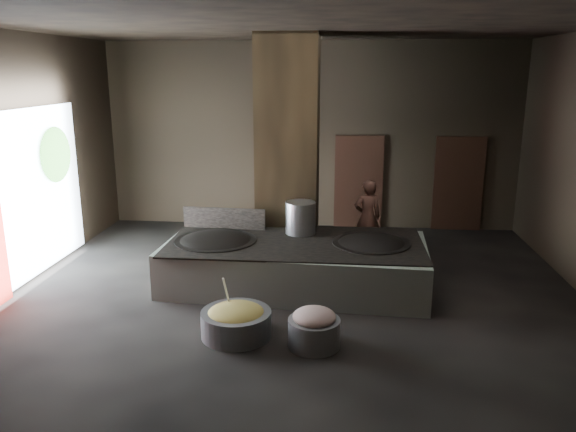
# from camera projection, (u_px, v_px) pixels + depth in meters

# --- Properties ---
(floor) EXTENTS (10.00, 9.00, 0.10)m
(floor) POSITION_uv_depth(u_px,v_px,m) (295.00, 296.00, 9.92)
(floor) COLOR black
(floor) RESTS_ON ground
(ceiling) EXTENTS (10.00, 9.00, 0.10)m
(ceiling) POSITION_uv_depth(u_px,v_px,m) (296.00, 22.00, 8.76)
(ceiling) COLOR black
(ceiling) RESTS_ON back_wall
(back_wall) EXTENTS (10.00, 0.10, 4.50)m
(back_wall) POSITION_uv_depth(u_px,v_px,m) (311.00, 136.00, 13.72)
(back_wall) COLOR black
(back_wall) RESTS_ON ground
(front_wall) EXTENTS (10.00, 0.10, 4.50)m
(front_wall) POSITION_uv_depth(u_px,v_px,m) (253.00, 253.00, 4.96)
(front_wall) COLOR black
(front_wall) RESTS_ON ground
(left_wall) EXTENTS (0.10, 9.00, 4.50)m
(left_wall) POSITION_uv_depth(u_px,v_px,m) (8.00, 162.00, 9.80)
(left_wall) COLOR black
(left_wall) RESTS_ON ground
(pillar) EXTENTS (1.20, 1.20, 4.50)m
(pillar) POSITION_uv_depth(u_px,v_px,m) (288.00, 151.00, 11.20)
(pillar) COLOR black
(pillar) RESTS_ON ground
(hearth_platform) EXTENTS (4.76, 2.48, 0.81)m
(hearth_platform) POSITION_uv_depth(u_px,v_px,m) (295.00, 264.00, 10.18)
(hearth_platform) COLOR #A8B7A4
(hearth_platform) RESTS_ON ground
(platform_cap) EXTENTS (4.54, 2.18, 0.03)m
(platform_cap) POSITION_uv_depth(u_px,v_px,m) (295.00, 242.00, 10.07)
(platform_cap) COLOR black
(platform_cap) RESTS_ON hearth_platform
(wok_left) EXTENTS (1.46, 1.46, 0.40)m
(wok_left) POSITION_uv_depth(u_px,v_px,m) (216.00, 244.00, 10.17)
(wok_left) COLOR black
(wok_left) RESTS_ON hearth_platform
(wok_left_rim) EXTENTS (1.49, 1.49, 0.05)m
(wok_left_rim) POSITION_uv_depth(u_px,v_px,m) (216.00, 241.00, 10.16)
(wok_left_rim) COLOR black
(wok_left_rim) RESTS_ON hearth_platform
(wok_right) EXTENTS (1.36, 1.36, 0.38)m
(wok_right) POSITION_uv_depth(u_px,v_px,m) (371.00, 247.00, 10.01)
(wok_right) COLOR black
(wok_right) RESTS_ON hearth_platform
(wok_right_rim) EXTENTS (1.39, 1.39, 0.05)m
(wok_right_rim) POSITION_uv_depth(u_px,v_px,m) (371.00, 243.00, 10.00)
(wok_right_rim) COLOR black
(wok_right_rim) RESTS_ON hearth_platform
(stock_pot) EXTENTS (0.57, 0.57, 0.61)m
(stock_pot) POSITION_uv_depth(u_px,v_px,m) (301.00, 218.00, 10.52)
(stock_pot) COLOR #B9BCC1
(stock_pot) RESTS_ON hearth_platform
(splash_guard) EXTENTS (1.62, 0.15, 0.40)m
(splash_guard) POSITION_uv_depth(u_px,v_px,m) (224.00, 218.00, 10.87)
(splash_guard) COLOR black
(splash_guard) RESTS_ON hearth_platform
(cook) EXTENTS (0.65, 0.50, 1.59)m
(cook) POSITION_uv_depth(u_px,v_px,m) (367.00, 217.00, 11.87)
(cook) COLOR brown
(cook) RESTS_ON ground
(veg_basin) EXTENTS (1.33, 1.33, 0.38)m
(veg_basin) POSITION_uv_depth(u_px,v_px,m) (236.00, 324.00, 8.27)
(veg_basin) COLOR slate
(veg_basin) RESTS_ON ground
(veg_fill) EXTENTS (0.86, 0.86, 0.26)m
(veg_fill) POSITION_uv_depth(u_px,v_px,m) (236.00, 314.00, 8.23)
(veg_fill) COLOR #879F4D
(veg_fill) RESTS_ON veg_basin
(ladle) EXTENTS (0.07, 0.41, 0.74)m
(ladle) POSITION_uv_depth(u_px,v_px,m) (228.00, 297.00, 8.34)
(ladle) COLOR #B9BCC1
(ladle) RESTS_ON veg_basin
(meat_basin) EXTENTS (0.94, 0.94, 0.41)m
(meat_basin) POSITION_uv_depth(u_px,v_px,m) (314.00, 333.00, 7.96)
(meat_basin) COLOR slate
(meat_basin) RESTS_ON ground
(meat_fill) EXTENTS (0.62, 0.62, 0.24)m
(meat_fill) POSITION_uv_depth(u_px,v_px,m) (314.00, 317.00, 7.90)
(meat_fill) COLOR #A26A61
(meat_fill) RESTS_ON meat_basin
(doorway_near) EXTENTS (1.18, 0.08, 2.38)m
(doorway_near) POSITION_uv_depth(u_px,v_px,m) (358.00, 184.00, 13.81)
(doorway_near) COLOR black
(doorway_near) RESTS_ON ground
(doorway_near_glow) EXTENTS (0.79, 0.04, 1.86)m
(doorway_near_glow) POSITION_uv_depth(u_px,v_px,m) (356.00, 185.00, 13.91)
(doorway_near_glow) COLOR #8C6647
(doorway_near_glow) RESTS_ON ground
(doorway_far) EXTENTS (1.18, 0.08, 2.38)m
(doorway_far) POSITION_uv_depth(u_px,v_px,m) (458.00, 186.00, 13.58)
(doorway_far) COLOR black
(doorway_far) RESTS_ON ground
(doorway_far_glow) EXTENTS (0.85, 0.04, 2.01)m
(doorway_far_glow) POSITION_uv_depth(u_px,v_px,m) (457.00, 188.00, 13.61)
(doorway_far_glow) COLOR #8C6647
(doorway_far_glow) RESTS_ON ground
(left_opening) EXTENTS (0.04, 4.20, 3.10)m
(left_opening) POSITION_uv_depth(u_px,v_px,m) (24.00, 196.00, 10.15)
(left_opening) COLOR white
(left_opening) RESTS_ON ground
(tree_silhouette) EXTENTS (0.28, 1.10, 1.10)m
(tree_silhouette) POSITION_uv_depth(u_px,v_px,m) (56.00, 155.00, 11.05)
(tree_silhouette) COLOR #194714
(tree_silhouette) RESTS_ON left_opening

